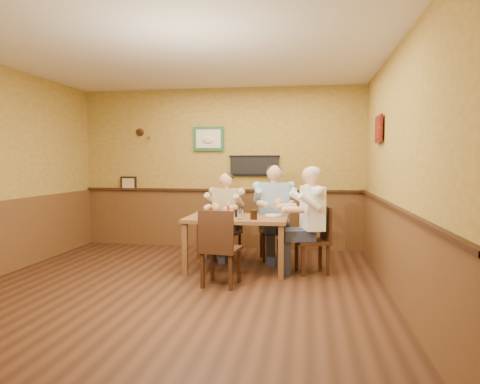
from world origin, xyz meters
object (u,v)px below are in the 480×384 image
object	(u,v)px
diner_tan_shirt	(227,220)
hot_sauce_bottle	(228,210)
chair_right_end	(312,240)
chair_back_right	(274,230)
diner_blue_polo	(274,218)
salt_shaker	(232,213)
chair_back_left	(227,231)
water_glass_left	(199,215)
pepper_shaker	(236,213)
cola_tumbler	(254,215)
water_glass_mid	(241,215)
diner_white_elder	(312,226)
chair_near_side	(221,247)
dining_table	(237,223)

from	to	relation	value
diner_tan_shirt	hot_sauce_bottle	bearing A→B (deg)	-65.15
chair_right_end	chair_back_right	bearing A→B (deg)	-156.28
diner_blue_polo	salt_shaker	distance (m)	0.85
chair_back_left	water_glass_left	size ratio (longest dim) A/B	7.71
chair_back_left	pepper_shaker	bearing A→B (deg)	-56.88
cola_tumbler	pepper_shaker	xyz separation A→B (m)	(-0.27, 0.21, -0.01)
water_glass_mid	water_glass_left	bearing A→B (deg)	-173.23
diner_tan_shirt	water_glass_left	size ratio (longest dim) A/B	11.02
diner_blue_polo	cola_tumbler	size ratio (longest dim) A/B	10.69
chair_back_left	water_glass_mid	xyz separation A→B (m)	(0.38, -0.98, 0.39)
chair_back_right	water_glass_left	bearing A→B (deg)	-144.60
chair_back_left	salt_shaker	distance (m)	0.78
diner_white_elder	water_glass_mid	bearing A→B (deg)	-90.40
chair_near_side	diner_tan_shirt	xyz separation A→B (m)	(-0.22, 1.50, 0.13)
chair_back_left	chair_near_side	bearing A→B (deg)	-69.18
chair_right_end	water_glass_mid	size ratio (longest dim) A/B	7.11
chair_near_side	cola_tumbler	size ratio (longest dim) A/B	7.67
cola_tumbler	chair_near_side	bearing A→B (deg)	-121.20
chair_back_left	cola_tumbler	distance (m)	1.17
chair_right_end	diner_blue_polo	distance (m)	0.93
cola_tumbler	chair_back_right	bearing A→B (deg)	78.42
chair_near_side	diner_white_elder	world-z (taller)	diner_white_elder
chair_back_left	diner_tan_shirt	world-z (taller)	diner_tan_shirt
chair_back_left	pepper_shaker	world-z (taller)	pepper_shaker
hot_sauce_bottle	salt_shaker	size ratio (longest dim) A/B	2.21
hot_sauce_bottle	dining_table	bearing A→B (deg)	0.85
water_glass_mid	diner_white_elder	bearing A→B (deg)	15.28
chair_right_end	cola_tumbler	size ratio (longest dim) A/B	7.40
chair_right_end	water_glass_left	bearing A→B (deg)	-93.51
chair_back_right	salt_shaker	bearing A→B (deg)	-143.05
diner_white_elder	chair_near_side	bearing A→B (deg)	-70.40
dining_table	pepper_shaker	bearing A→B (deg)	-108.00
diner_white_elder	water_glass_left	xyz separation A→B (m)	(-1.50, -0.32, 0.15)
chair_near_side	diner_tan_shirt	distance (m)	1.52
chair_right_end	diner_blue_polo	xyz separation A→B (m)	(-0.58, 0.70, 0.20)
water_glass_mid	diner_tan_shirt	bearing A→B (deg)	111.01
chair_near_side	water_glass_left	size ratio (longest dim) A/B	8.63
chair_back_right	diner_blue_polo	world-z (taller)	diner_blue_polo
dining_table	chair_near_side	world-z (taller)	chair_near_side
dining_table	chair_near_side	xyz separation A→B (m)	(-0.07, -0.78, -0.19)
water_glass_left	diner_blue_polo	bearing A→B (deg)	48.10
water_glass_left	salt_shaker	distance (m)	0.55
water_glass_mid	hot_sauce_bottle	size ratio (longest dim) A/B	0.71
hot_sauce_bottle	pepper_shaker	xyz separation A→B (m)	(0.12, -0.02, -0.04)
diner_blue_polo	hot_sauce_bottle	world-z (taller)	diner_blue_polo
diner_blue_polo	water_glass_mid	xyz separation A→B (m)	(-0.36, -0.96, 0.16)
dining_table	diner_tan_shirt	bearing A→B (deg)	111.57
diner_blue_polo	dining_table	bearing A→B (deg)	-135.79
hot_sauce_bottle	pepper_shaker	size ratio (longest dim) A/B	1.79
chair_right_end	salt_shaker	size ratio (longest dim) A/B	11.17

